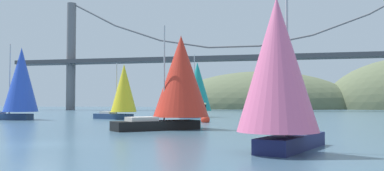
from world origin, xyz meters
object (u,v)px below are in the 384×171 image
at_px(sailboat_blue_spinnaker, 20,82).
at_px(channel_buoy, 205,119).
at_px(sailboat_pink_spinnaker, 278,71).
at_px(sailboat_teal_sail, 197,88).
at_px(sailboat_yellow_sail, 123,90).
at_px(sailboat_scarlet_sail, 179,80).

relative_size(sailboat_blue_spinnaker, channel_buoy, 4.06).
bearing_deg(sailboat_pink_spinnaker, channel_buoy, 107.63).
xyz_separation_m(sailboat_blue_spinnaker, channel_buoy, (26.93, -1.76, -4.90)).
distance_m(sailboat_pink_spinnaker, channel_buoy, 30.27).
distance_m(sailboat_teal_sail, sailboat_blue_spinnaker, 27.23).
distance_m(sailboat_blue_spinnaker, sailboat_yellow_sail, 14.39).
xyz_separation_m(sailboat_yellow_sail, channel_buoy, (13.36, -6.41, -3.79)).
relative_size(sailboat_scarlet_sail, sailboat_pink_spinnaker, 1.13).
relative_size(sailboat_teal_sail, sailboat_pink_spinnaker, 1.23).
bearing_deg(channel_buoy, sailboat_pink_spinnaker, -72.37).
relative_size(sailboat_blue_spinnaker, sailboat_yellow_sail, 1.31).
relative_size(sailboat_teal_sail, channel_buoy, 3.90).
distance_m(sailboat_teal_sail, sailboat_yellow_sail, 14.08).
bearing_deg(sailboat_scarlet_sail, sailboat_teal_sail, 98.80).
bearing_deg(sailboat_pink_spinnaker, sailboat_teal_sail, 106.68).
height_order(sailboat_scarlet_sail, channel_buoy, sailboat_scarlet_sail).
xyz_separation_m(sailboat_teal_sail, sailboat_pink_spinnaker, (13.83, -46.15, -0.79)).
relative_size(sailboat_scarlet_sail, sailboat_blue_spinnaker, 0.88).
height_order(sailboat_scarlet_sail, sailboat_blue_spinnaker, sailboat_blue_spinnaker).
bearing_deg(sailboat_pink_spinnaker, sailboat_blue_spinnaker, 139.85).
bearing_deg(sailboat_blue_spinnaker, sailboat_scarlet_sail, -27.94).
relative_size(sailboat_teal_sail, sailboat_scarlet_sail, 1.09).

